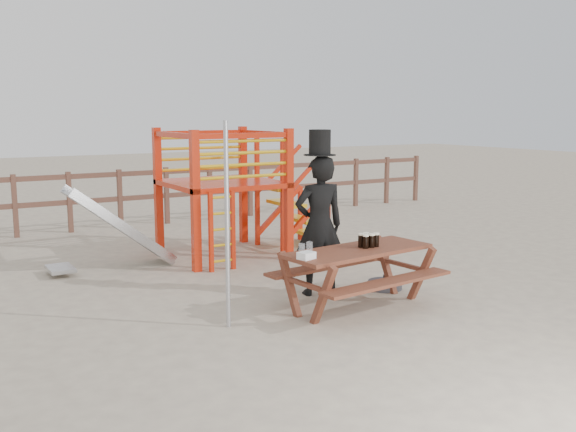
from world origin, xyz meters
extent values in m
plane|color=#B9AA90|center=(0.00, 0.00, 0.00)|extent=(60.00, 60.00, 0.00)
cube|color=brown|center=(0.00, 7.00, 1.10)|extent=(15.00, 0.06, 0.10)
cube|color=brown|center=(0.00, 7.00, 0.60)|extent=(15.00, 0.06, 0.10)
cube|color=brown|center=(-2.50, 7.00, 0.60)|extent=(0.09, 0.09, 1.20)
cube|color=brown|center=(-1.50, 7.00, 0.60)|extent=(0.09, 0.09, 1.20)
cube|color=brown|center=(-0.50, 7.00, 0.60)|extent=(0.09, 0.09, 1.20)
cube|color=brown|center=(0.50, 7.00, 0.60)|extent=(0.09, 0.09, 1.20)
cube|color=brown|center=(1.50, 7.00, 0.60)|extent=(0.09, 0.09, 1.20)
cube|color=brown|center=(2.50, 7.00, 0.60)|extent=(0.09, 0.09, 1.20)
cube|color=brown|center=(3.50, 7.00, 0.60)|extent=(0.09, 0.09, 1.20)
cube|color=brown|center=(4.50, 7.00, 0.60)|extent=(0.09, 0.09, 1.20)
cube|color=brown|center=(5.50, 7.00, 0.60)|extent=(0.09, 0.09, 1.20)
cube|color=brown|center=(6.50, 7.00, 0.60)|extent=(0.09, 0.09, 1.20)
cube|color=brown|center=(7.50, 7.00, 0.60)|extent=(0.09, 0.09, 1.20)
cube|color=red|center=(-0.60, 2.80, 1.05)|extent=(0.12, 0.12, 2.10)
cube|color=red|center=(1.00, 2.80, 1.05)|extent=(0.12, 0.12, 2.10)
cube|color=red|center=(-0.60, 4.40, 1.05)|extent=(0.12, 0.12, 2.10)
cube|color=red|center=(1.00, 4.40, 1.05)|extent=(0.12, 0.12, 2.10)
cube|color=red|center=(0.20, 3.60, 1.20)|extent=(1.72, 1.72, 0.08)
cube|color=red|center=(0.20, 2.80, 2.00)|extent=(1.60, 0.08, 0.08)
cube|color=red|center=(0.20, 4.40, 2.00)|extent=(1.60, 0.08, 0.08)
cube|color=red|center=(-0.60, 3.60, 2.00)|extent=(0.08, 1.60, 0.08)
cube|color=red|center=(1.00, 3.60, 2.00)|extent=(0.08, 1.60, 0.08)
cylinder|color=gold|center=(0.20, 2.80, 1.38)|extent=(1.50, 0.05, 0.05)
cylinder|color=gold|center=(0.20, 4.40, 1.38)|extent=(1.50, 0.05, 0.05)
cylinder|color=gold|center=(0.20, 2.80, 1.56)|extent=(1.50, 0.05, 0.05)
cylinder|color=gold|center=(0.20, 4.40, 1.56)|extent=(1.50, 0.05, 0.05)
cylinder|color=gold|center=(0.20, 2.80, 1.74)|extent=(1.50, 0.05, 0.05)
cylinder|color=gold|center=(0.20, 4.40, 1.74)|extent=(1.50, 0.05, 0.05)
cylinder|color=gold|center=(0.20, 2.80, 1.92)|extent=(1.50, 0.05, 0.05)
cylinder|color=gold|center=(0.20, 4.40, 1.92)|extent=(1.50, 0.05, 0.05)
cube|color=red|center=(-0.43, 2.65, 0.60)|extent=(0.06, 0.06, 1.20)
cube|color=red|center=(-0.07, 2.65, 0.60)|extent=(0.06, 0.06, 1.20)
cylinder|color=gold|center=(-0.25, 2.65, 0.15)|extent=(0.36, 0.04, 0.04)
cylinder|color=gold|center=(-0.25, 2.65, 0.39)|extent=(0.36, 0.04, 0.04)
cylinder|color=gold|center=(-0.25, 2.65, 0.63)|extent=(0.36, 0.04, 0.04)
cylinder|color=gold|center=(-0.25, 2.65, 0.87)|extent=(0.36, 0.04, 0.04)
cylinder|color=gold|center=(-0.25, 2.65, 1.11)|extent=(0.36, 0.04, 0.04)
cube|color=gold|center=(1.15, 3.60, 1.08)|extent=(0.30, 0.90, 0.06)
cube|color=gold|center=(1.43, 3.60, 0.78)|extent=(0.30, 0.90, 0.06)
cube|color=gold|center=(1.71, 3.60, 0.48)|extent=(0.30, 0.90, 0.06)
cube|color=gold|center=(1.99, 3.60, 0.18)|extent=(0.30, 0.90, 0.06)
cube|color=red|center=(1.55, 3.15, 0.60)|extent=(0.95, 0.08, 0.86)
cube|color=red|center=(1.55, 4.05, 0.60)|extent=(0.95, 0.08, 0.86)
cube|color=#B3B6BB|center=(-1.50, 3.60, 0.62)|extent=(1.53, 0.55, 1.21)
cube|color=#B3B6BB|center=(-1.50, 3.33, 0.66)|extent=(1.58, 0.04, 1.28)
cube|color=#B3B6BB|center=(-1.50, 3.87, 0.66)|extent=(1.58, 0.04, 1.28)
cube|color=#B3B6BB|center=(-2.40, 3.60, 0.10)|extent=(0.35, 0.55, 0.05)
cube|color=brown|center=(0.37, 0.14, 0.70)|extent=(1.94, 0.90, 0.05)
cube|color=brown|center=(0.43, -0.37, 0.42)|extent=(1.90, 0.46, 0.04)
cube|color=brown|center=(0.32, 0.65, 0.42)|extent=(1.90, 0.46, 0.04)
cube|color=brown|center=(-0.42, 0.06, 0.34)|extent=(0.19, 1.13, 0.68)
cube|color=brown|center=(1.17, 0.22, 0.34)|extent=(0.19, 1.13, 0.68)
imported|color=black|center=(0.30, 0.87, 0.91)|extent=(0.73, 0.55, 1.81)
cube|color=#0C8932|center=(0.32, 1.01, 1.12)|extent=(0.07, 0.03, 0.42)
cylinder|color=black|center=(0.30, 0.87, 1.82)|extent=(0.41, 0.41, 0.01)
cylinder|color=black|center=(0.30, 0.87, 1.98)|extent=(0.28, 0.28, 0.31)
cube|color=white|center=(0.32, 1.00, 2.09)|extent=(0.14, 0.03, 0.04)
cylinder|color=#B2B2B7|center=(-1.29, 0.29, 1.13)|extent=(0.05, 0.05, 2.27)
cylinder|color=#353439|center=(1.20, 0.61, 0.05)|extent=(0.46, 0.46, 0.11)
cylinder|color=#353439|center=(1.20, 0.61, 0.15)|extent=(0.05, 0.05, 0.09)
cube|color=white|center=(-0.45, 0.00, 0.77)|extent=(0.21, 0.18, 0.08)
cylinder|color=black|center=(0.46, 0.11, 0.80)|extent=(0.07, 0.07, 0.15)
cylinder|color=#FEF4D0|center=(0.46, 0.11, 0.89)|extent=(0.08, 0.08, 0.02)
cylinder|color=black|center=(0.56, 0.11, 0.80)|extent=(0.07, 0.07, 0.15)
cylinder|color=#FEF4D0|center=(0.56, 0.11, 0.89)|extent=(0.08, 0.08, 0.02)
cylinder|color=black|center=(0.64, 0.13, 0.80)|extent=(0.07, 0.07, 0.15)
cylinder|color=#FEF4D0|center=(0.64, 0.13, 0.89)|extent=(0.08, 0.08, 0.02)
cylinder|color=black|center=(0.46, 0.19, 0.80)|extent=(0.07, 0.07, 0.15)
cylinder|color=#FEF4D0|center=(0.46, 0.19, 0.89)|extent=(0.08, 0.08, 0.02)
cylinder|color=black|center=(0.54, 0.20, 0.80)|extent=(0.07, 0.07, 0.15)
cylinder|color=#FEF4D0|center=(0.54, 0.20, 0.89)|extent=(0.08, 0.08, 0.02)
cylinder|color=silver|center=(-0.43, 0.14, 0.80)|extent=(0.07, 0.07, 0.15)
cylinder|color=#FEF4D0|center=(-0.43, 0.14, 0.74)|extent=(0.07, 0.07, 0.02)
cylinder|color=silver|center=(-0.30, 0.17, 0.80)|extent=(0.07, 0.07, 0.15)
cylinder|color=#FEF4D0|center=(-0.30, 0.17, 0.74)|extent=(0.07, 0.07, 0.02)
camera|label=1|loc=(-4.23, -5.89, 2.36)|focal=40.00mm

